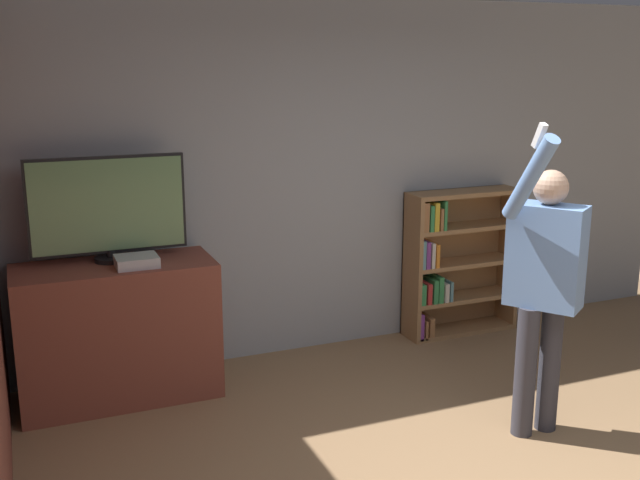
# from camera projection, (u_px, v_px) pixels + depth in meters

# --- Properties ---
(wall_back) EXTENTS (6.68, 0.06, 2.70)m
(wall_back) POSITION_uv_depth(u_px,v_px,m) (320.00, 179.00, 5.76)
(wall_back) COLOR #9EA3A8
(wall_back) RESTS_ON ground_plane
(tv_ledge) EXTENTS (1.29, 0.57, 0.93)m
(tv_ledge) POSITION_uv_depth(u_px,v_px,m) (118.00, 332.00, 5.01)
(tv_ledge) COLOR brown
(tv_ledge) RESTS_ON ground_plane
(television) EXTENTS (1.01, 0.22, 0.70)m
(television) POSITION_uv_depth(u_px,v_px,m) (108.00, 208.00, 4.90)
(television) COLOR black
(television) RESTS_ON tv_ledge
(game_console) EXTENTS (0.27, 0.23, 0.07)m
(game_console) POSITION_uv_depth(u_px,v_px,m) (137.00, 261.00, 4.85)
(game_console) COLOR silver
(game_console) RESTS_ON tv_ledge
(bookshelf) EXTENTS (0.97, 0.28, 1.21)m
(bookshelf) POSITION_uv_depth(u_px,v_px,m) (452.00, 262.00, 6.18)
(bookshelf) COLOR #997047
(bookshelf) RESTS_ON ground_plane
(person) EXTENTS (0.57, 0.55, 1.92)m
(person) POSITION_uv_depth(u_px,v_px,m) (545.00, 279.00, 4.41)
(person) COLOR #383842
(person) RESTS_ON ground_plane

